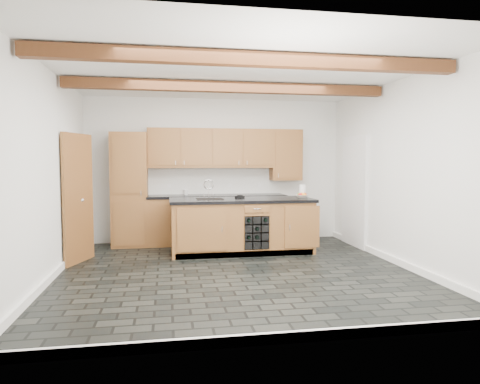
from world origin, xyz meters
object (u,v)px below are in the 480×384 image
object	(u,v)px
kitchen_scale	(240,197)
fruit_bowl	(302,196)
island	(242,225)
paper_towel	(303,191)

from	to	relation	value
kitchen_scale	fruit_bowl	distance (m)	1.10
fruit_bowl	island	bearing A→B (deg)	179.19
kitchen_scale	fruit_bowl	xyz separation A→B (m)	(1.08, -0.19, 0.00)
kitchen_scale	paper_towel	size ratio (longest dim) A/B	0.76
island	paper_towel	bearing A→B (deg)	3.96
kitchen_scale	fruit_bowl	size ratio (longest dim) A/B	0.77
island	paper_towel	xyz separation A→B (m)	(1.11, 0.08, 0.58)
island	fruit_bowl	distance (m)	1.18
island	fruit_bowl	size ratio (longest dim) A/B	11.12
island	fruit_bowl	xyz separation A→B (m)	(1.07, -0.02, 0.49)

